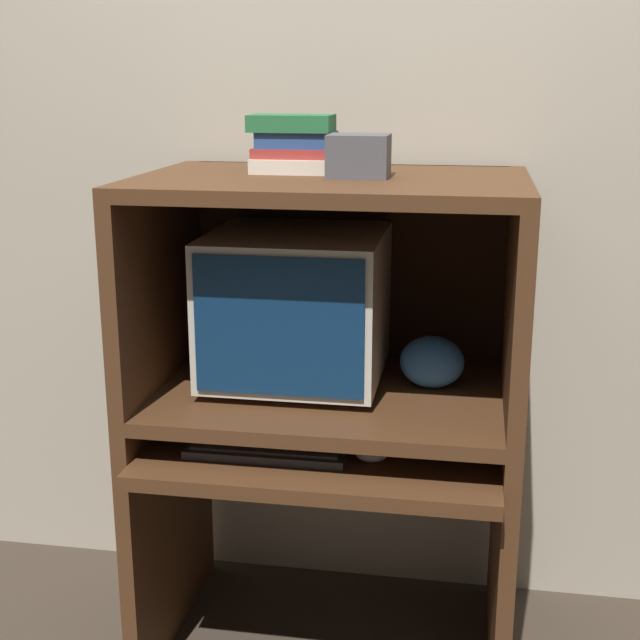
# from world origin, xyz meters

# --- Properties ---
(wall_back) EXTENTS (6.00, 0.06, 2.60)m
(wall_back) POSITION_xyz_m (0.00, 0.72, 1.30)
(wall_back) COLOR #B2A893
(wall_back) RESTS_ON ground_plane
(desk_base) EXTENTS (0.96, 0.73, 0.65)m
(desk_base) POSITION_xyz_m (0.00, 0.28, 0.41)
(desk_base) COLOR #4C2D19
(desk_base) RESTS_ON ground_plane
(desk_monitor_shelf) EXTENTS (0.96, 0.66, 0.11)m
(desk_monitor_shelf) POSITION_xyz_m (0.00, 0.33, 0.73)
(desk_monitor_shelf) COLOR #4C2D19
(desk_monitor_shelf) RESTS_ON desk_base
(hutch_upper) EXTENTS (0.96, 0.66, 0.55)m
(hutch_upper) POSITION_xyz_m (0.00, 0.36, 1.13)
(hutch_upper) COLOR #4C2D19
(hutch_upper) RESTS_ON desk_monitor_shelf
(crt_monitor) EXTENTS (0.45, 0.47, 0.40)m
(crt_monitor) POSITION_xyz_m (-0.10, 0.38, 0.97)
(crt_monitor) COLOR beige
(crt_monitor) RESTS_ON desk_monitor_shelf
(keyboard) EXTENTS (0.39, 0.15, 0.03)m
(keyboard) POSITION_xyz_m (-0.13, 0.13, 0.67)
(keyboard) COLOR #2D2D30
(keyboard) RESTS_ON desk_base
(mouse) EXTENTS (0.07, 0.05, 0.03)m
(mouse) POSITION_xyz_m (0.13, 0.13, 0.67)
(mouse) COLOR #B7B7B7
(mouse) RESTS_ON desk_base
(snack_bag) EXTENTS (0.17, 0.13, 0.14)m
(snack_bag) POSITION_xyz_m (0.26, 0.38, 0.83)
(snack_bag) COLOR #336BB7
(snack_bag) RESTS_ON desk_monitor_shelf
(book_stack) EXTENTS (0.21, 0.15, 0.14)m
(book_stack) POSITION_xyz_m (-0.11, 0.40, 1.38)
(book_stack) COLOR beige
(book_stack) RESTS_ON hutch_upper
(storage_box) EXTENTS (0.15, 0.12, 0.10)m
(storage_box) POSITION_xyz_m (0.07, 0.32, 1.36)
(storage_box) COLOR #4C4C51
(storage_box) RESTS_ON hutch_upper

